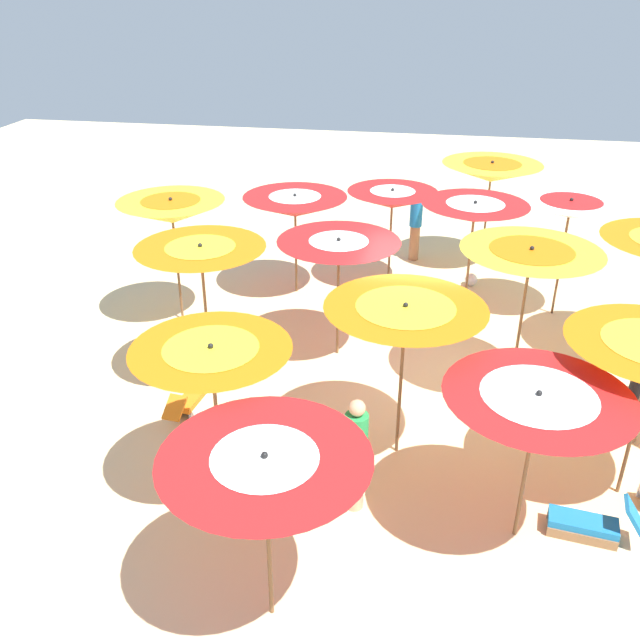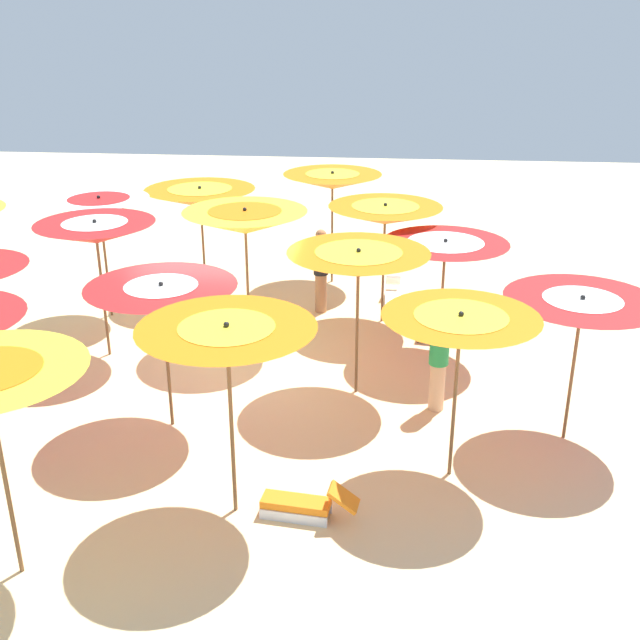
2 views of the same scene
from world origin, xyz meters
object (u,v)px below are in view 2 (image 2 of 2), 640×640
Objects in this scene: beach_umbrella_9 at (358,264)px; beach_umbrella_14 at (227,342)px; beach_umbrella_2 at (100,207)px; beachgoer_2 at (439,358)px; beach_umbrella_0 at (332,181)px; beach_umbrella_13 at (460,330)px; beach_umbrella_1 at (200,197)px; beach_umbrella_6 at (96,233)px; lounger_1 at (393,298)px; lounger_2 at (303,504)px; lounger_0 at (430,323)px; beachgoer_1 at (321,269)px; beach_umbrella_8 at (445,251)px; beach_umbrella_12 at (581,311)px; beach_umbrella_4 at (385,215)px; beach_umbrella_5 at (245,222)px; beach_umbrella_10 at (162,297)px; beach_ball at (21,339)px.

beach_umbrella_14 reaches higher than beach_umbrella_9.
beachgoer_2 is at bearing -117.36° from beach_umbrella_2.
beach_umbrella_13 is (-7.54, -2.19, -0.19)m from beach_umbrella_0.
beach_umbrella_9 is at bearing -140.56° from beach_umbrella_1.
beach_umbrella_6 is 0.98× the size of beach_umbrella_14.
lounger_1 is 1.09× the size of lounger_2.
lounger_0 is 0.86× the size of lounger_1.
lounger_1 is (-0.38, -4.06, -1.94)m from beach_umbrella_1.
lounger_0 is 1.51m from lounger_1.
beachgoer_1 is 1.04× the size of beachgoer_2.
beach_umbrella_8 is at bearing -103.96° from lounger_2.
beachgoer_2 is (2.84, -2.61, -1.43)m from beach_umbrella_14.
beach_umbrella_13 reaches higher than beach_umbrella_8.
beachgoer_2 is (0.68, 1.83, -1.12)m from beach_umbrella_12.
beach_umbrella_13 is 1.75× the size of lounger_1.
beach_umbrella_0 is 2.05× the size of lounger_2.
beach_umbrella_8 is at bearing -143.93° from beach_umbrella_4.
beach_umbrella_0 is 5.36m from beach_umbrella_9.
beach_umbrella_6 is 2.16× the size of lounger_0.
beach_umbrella_1 is 6.82m from beachgoer_2.
beach_umbrella_2 reaches higher than beach_umbrella_13.
beach_umbrella_14 is at bearing -171.72° from beach_umbrella_5.
beach_umbrella_10 is 2.43m from beach_umbrella_14.
beach_umbrella_12 is 1.28× the size of beachgoer_1.
beach_umbrella_10 is at bearing 144.93° from beach_umbrella_4.
beach_umbrella_5 is at bearing 8.28° from beach_umbrella_14.
beach_umbrella_12 is (-2.16, -7.61, -0.28)m from beach_umbrella_6.
beach_ball is (-0.41, 7.66, -1.80)m from beach_umbrella_8.
beach_ball is at bearing 137.94° from beach_umbrella_1.
beach_umbrella_9 is 0.96× the size of beach_umbrella_14.
beach_umbrella_13 is 2.92m from beach_umbrella_14.
beach_umbrella_13 is (-2.25, -1.38, -0.09)m from beach_umbrella_9.
beach_umbrella_8 is at bearing -86.97° from beach_ball.
beach_umbrella_6 is 1.13× the size of beach_umbrella_12.
beach_umbrella_5 is 1.09× the size of beach_umbrella_13.
beach_umbrella_5 is at bearing 160.08° from beach_umbrella_0.
beach_umbrella_14 is (-2.16, 4.44, 0.31)m from beach_umbrella_12.
lounger_1 is at bearing -52.17° from beach_umbrella_5.
beach_umbrella_12 is at bearing -129.27° from beach_umbrella_1.
beachgoer_1 is (0.39, 1.26, -1.26)m from beach_umbrella_4.
beach_umbrella_1 is 5.43m from lounger_0.
beachgoer_1 is at bearing 21.76° from beach_umbrella_13.
beachgoer_2 is (0.85, -3.98, -1.18)m from beach_umbrella_10.
beach_ball is (-1.85, 6.60, -2.03)m from beach_umbrella_4.
beach_umbrella_4 is 0.93× the size of beach_umbrella_5.
beach_umbrella_12 reaches higher than lounger_0.
beach_umbrella_8 reaches higher than lounger_0.
beach_umbrella_13 is at bearing -68.75° from beach_umbrella_14.
beachgoer_1 is (1.84, 2.31, -1.02)m from beach_umbrella_8.
beach_ball is (2.51, 3.54, -1.91)m from beach_umbrella_10.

